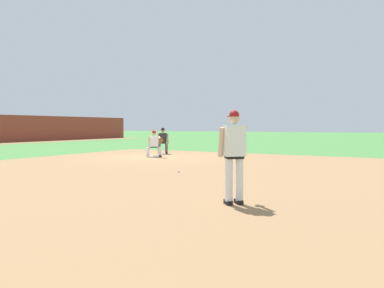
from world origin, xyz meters
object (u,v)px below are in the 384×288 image
(first_base_bag, at_px, (153,157))
(umpire, at_px, (163,140))
(baseball, at_px, (179,171))
(first_baseman, at_px, (155,142))
(pitcher, at_px, (234,151))

(first_base_bag, bearing_deg, umpire, 21.82)
(baseball, height_order, first_baseman, first_baseman)
(first_base_bag, relative_size, first_baseman, 0.28)
(first_base_bag, distance_m, umpire, 2.53)
(pitcher, bearing_deg, first_baseman, 42.87)
(pitcher, bearing_deg, first_base_bag, 43.50)
(pitcher, relative_size, first_baseman, 1.39)
(baseball, bearing_deg, first_baseman, 42.37)
(baseball, bearing_deg, umpire, 37.39)
(pitcher, xyz_separation_m, umpire, (10.45, 8.69, -0.27))
(first_base_bag, relative_size, baseball, 5.14)
(first_base_bag, height_order, pitcher, pitcher)
(baseball, distance_m, pitcher, 5.34)
(first_base_bag, xyz_separation_m, baseball, (-4.40, -4.18, -0.01))
(umpire, bearing_deg, baseball, -142.61)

